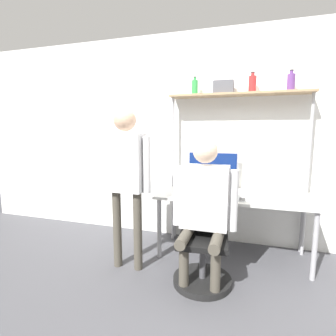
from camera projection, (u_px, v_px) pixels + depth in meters
ground_plane at (229, 271)px, 2.74m from camera, size 12.00×12.00×0.00m
wall_back at (237, 139)px, 3.31m from camera, size 8.00×0.06×2.70m
desk at (233, 200)px, 3.02m from camera, size 1.72×0.76×0.73m
shelf_unit at (237, 119)px, 3.11m from camera, size 1.63×0.28×1.89m
monitor at (213, 168)px, 3.28m from camera, size 0.61×0.16×0.46m
laptop at (216, 192)px, 2.88m from camera, size 0.33×0.23×0.22m
cell_phone at (242, 200)px, 2.77m from camera, size 0.07×0.15×0.01m
office_chair at (203, 254)px, 2.52m from camera, size 0.56×0.56×0.91m
person_seated at (204, 201)px, 2.40m from camera, size 0.60×0.47×1.39m
person_standing at (126, 169)px, 2.67m from camera, size 0.53×0.23×1.68m
bottle_green at (195, 87)px, 3.20m from camera, size 0.08×0.08×0.22m
bottle_purple at (291, 82)px, 2.88m from camera, size 0.08×0.08×0.23m
bottle_red at (252, 84)px, 3.00m from camera, size 0.09×0.09×0.23m
storage_box at (224, 87)px, 3.10m from camera, size 0.24×0.17×0.15m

